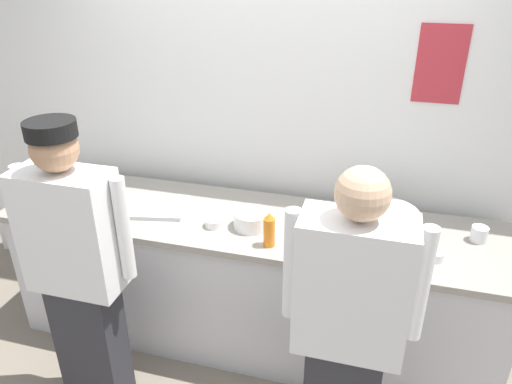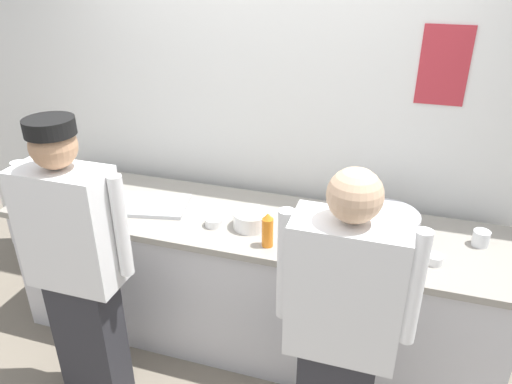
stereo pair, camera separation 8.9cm
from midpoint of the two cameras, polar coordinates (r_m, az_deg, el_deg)
The scene contains 13 objects.
ground_plane at distance 3.19m, azimuth -3.69°, elevation -20.94°, with size 9.00×9.00×0.00m, color slate.
wall_back at distance 3.15m, azimuth 0.86°, elevation 9.65°, with size 4.73×0.11×2.87m.
prep_counter at distance 3.16m, azimuth -1.61°, elevation -10.30°, with size 3.02×0.75×0.90m.
chef_near_left at distance 2.67m, azimuth -20.96°, elevation -8.36°, with size 0.61×0.24×1.68m.
chef_center at distance 2.23m, azimuth 9.50°, elevation -15.68°, with size 0.60×0.24×1.64m.
plate_stack_front at distance 2.81m, azimuth -1.46°, elevation -3.25°, with size 0.21×0.21×0.10m.
mixing_bowl_steel at distance 2.83m, azimuth 13.82°, elevation -3.46°, with size 0.38×0.38×0.14m, color #B7BABF.
sheet_tray at distance 3.11m, azimuth -13.17°, elevation -1.70°, with size 0.45×0.30×0.02m, color #B7BABF.
squeeze_bottle_primary at distance 2.62m, azimuth 0.58°, elevation -4.47°, with size 0.06×0.06×0.20m.
ramekin_green_sauce at distance 3.37m, azimuth -22.55°, elevation -0.61°, with size 0.09×0.09×0.05m.
ramekin_orange_sauce at distance 2.84m, azimuth -5.78°, elevation -3.54°, with size 0.11×0.11×0.05m.
ramekin_yellow_sauce at distance 2.69m, azimuth 19.31°, elevation -7.01°, with size 0.08×0.08×0.05m.
deli_cup at distance 2.94m, azimuth 23.81°, elevation -4.51°, with size 0.09×0.09×0.09m, color white.
Camera 1 is at (0.71, -2.04, 2.35)m, focal length 34.27 mm.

